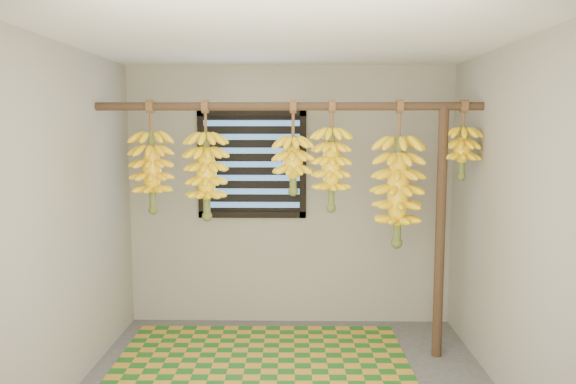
{
  "coord_description": "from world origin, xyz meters",
  "views": [
    {
      "loc": [
        0.08,
        -3.68,
        1.84
      ],
      "look_at": [
        0.0,
        0.55,
        1.35
      ],
      "focal_mm": 35.0,
      "sensor_mm": 36.0,
      "label": 1
    }
  ],
  "objects_px": {
    "woven_mat": "(261,369)",
    "banana_bunch_f": "(462,152)",
    "support_post": "(440,234)",
    "banana_bunch_e": "(398,191)",
    "banana_bunch_d": "(331,169)",
    "banana_bunch_c": "(293,165)",
    "banana_bunch_a": "(152,172)",
    "banana_bunch_b": "(206,176)"
  },
  "relations": [
    {
      "from": "banana_bunch_b",
      "to": "banana_bunch_d",
      "type": "distance_m",
      "value": 0.98
    },
    {
      "from": "banana_bunch_b",
      "to": "banana_bunch_f",
      "type": "relative_size",
      "value": 1.52
    },
    {
      "from": "woven_mat",
      "to": "banana_bunch_a",
      "type": "xyz_separation_m",
      "value": [
        -0.87,
        0.29,
        1.48
      ]
    },
    {
      "from": "banana_bunch_b",
      "to": "banana_bunch_d",
      "type": "relative_size",
      "value": 1.08
    },
    {
      "from": "woven_mat",
      "to": "banana_bunch_c",
      "type": "relative_size",
      "value": 3.14
    },
    {
      "from": "banana_bunch_d",
      "to": "banana_bunch_f",
      "type": "height_order",
      "value": "same"
    },
    {
      "from": "banana_bunch_a",
      "to": "banana_bunch_c",
      "type": "height_order",
      "value": "same"
    },
    {
      "from": "banana_bunch_a",
      "to": "banana_bunch_c",
      "type": "xyz_separation_m",
      "value": [
        1.11,
        -0.0,
        0.06
      ]
    },
    {
      "from": "banana_bunch_c",
      "to": "banana_bunch_f",
      "type": "xyz_separation_m",
      "value": [
        1.31,
        0.0,
        0.1
      ]
    },
    {
      "from": "support_post",
      "to": "banana_bunch_a",
      "type": "distance_m",
      "value": 2.33
    },
    {
      "from": "support_post",
      "to": "banana_bunch_f",
      "type": "relative_size",
      "value": 3.26
    },
    {
      "from": "banana_bunch_f",
      "to": "banana_bunch_e",
      "type": "bearing_deg",
      "value": 180.0
    },
    {
      "from": "woven_mat",
      "to": "banana_bunch_c",
      "type": "xyz_separation_m",
      "value": [
        0.24,
        0.29,
        1.54
      ]
    },
    {
      "from": "support_post",
      "to": "woven_mat",
      "type": "bearing_deg",
      "value": -168.12
    },
    {
      "from": "banana_bunch_a",
      "to": "banana_bunch_e",
      "type": "bearing_deg",
      "value": 0.0
    },
    {
      "from": "banana_bunch_e",
      "to": "support_post",
      "type": "bearing_deg",
      "value": 0.0
    },
    {
      "from": "banana_bunch_e",
      "to": "banana_bunch_f",
      "type": "xyz_separation_m",
      "value": [
        0.49,
        0.0,
        0.31
      ]
    },
    {
      "from": "banana_bunch_a",
      "to": "banana_bunch_f",
      "type": "height_order",
      "value": "same"
    },
    {
      "from": "support_post",
      "to": "banana_bunch_d",
      "type": "relative_size",
      "value": 2.32
    },
    {
      "from": "support_post",
      "to": "banana_bunch_c",
      "type": "relative_size",
      "value": 2.74
    },
    {
      "from": "banana_bunch_c",
      "to": "banana_bunch_f",
      "type": "height_order",
      "value": "same"
    },
    {
      "from": "banana_bunch_c",
      "to": "banana_bunch_e",
      "type": "relative_size",
      "value": 0.64
    },
    {
      "from": "banana_bunch_b",
      "to": "banana_bunch_e",
      "type": "distance_m",
      "value": 1.51
    },
    {
      "from": "woven_mat",
      "to": "banana_bunch_e",
      "type": "xyz_separation_m",
      "value": [
        1.06,
        0.29,
        1.33
      ]
    },
    {
      "from": "support_post",
      "to": "banana_bunch_f",
      "type": "bearing_deg",
      "value": 0.0
    },
    {
      "from": "woven_mat",
      "to": "banana_bunch_e",
      "type": "height_order",
      "value": "banana_bunch_e"
    },
    {
      "from": "banana_bunch_d",
      "to": "banana_bunch_e",
      "type": "relative_size",
      "value": 0.76
    },
    {
      "from": "banana_bunch_a",
      "to": "banana_bunch_b",
      "type": "distance_m",
      "value": 0.43
    },
    {
      "from": "banana_bunch_e",
      "to": "banana_bunch_a",
      "type": "bearing_deg",
      "value": 180.0
    },
    {
      "from": "banana_bunch_a",
      "to": "banana_bunch_e",
      "type": "relative_size",
      "value": 0.77
    },
    {
      "from": "woven_mat",
      "to": "banana_bunch_c",
      "type": "bearing_deg",
      "value": 50.96
    },
    {
      "from": "support_post",
      "to": "banana_bunch_a",
      "type": "height_order",
      "value": "banana_bunch_a"
    },
    {
      "from": "woven_mat",
      "to": "banana_bunch_f",
      "type": "xyz_separation_m",
      "value": [
        1.55,
        0.29,
        1.64
      ]
    },
    {
      "from": "banana_bunch_d",
      "to": "banana_bunch_e",
      "type": "height_order",
      "value": "same"
    },
    {
      "from": "woven_mat",
      "to": "banana_bunch_c",
      "type": "height_order",
      "value": "banana_bunch_c"
    },
    {
      "from": "banana_bunch_b",
      "to": "banana_bunch_e",
      "type": "bearing_deg",
      "value": 0.0
    },
    {
      "from": "banana_bunch_b",
      "to": "banana_bunch_f",
      "type": "bearing_deg",
      "value": 0.0
    },
    {
      "from": "banana_bunch_a",
      "to": "banana_bunch_e",
      "type": "distance_m",
      "value": 1.94
    },
    {
      "from": "banana_bunch_c",
      "to": "banana_bunch_e",
      "type": "distance_m",
      "value": 0.85
    },
    {
      "from": "support_post",
      "to": "banana_bunch_e",
      "type": "bearing_deg",
      "value": 180.0
    },
    {
      "from": "banana_bunch_a",
      "to": "banana_bunch_e",
      "type": "xyz_separation_m",
      "value": [
        1.93,
        0.0,
        -0.15
      ]
    },
    {
      "from": "banana_bunch_e",
      "to": "banana_bunch_f",
      "type": "relative_size",
      "value": 1.87
    }
  ]
}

